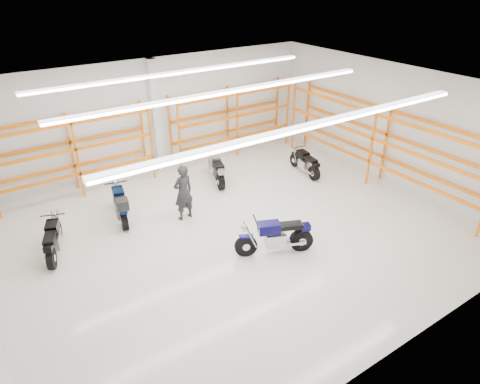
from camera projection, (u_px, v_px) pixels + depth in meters
ground at (237, 231)px, 13.78m from camera, size 14.00×14.00×0.00m
room_shell at (236, 134)px, 12.26m from camera, size 14.02×12.02×4.51m
motorcycle_main at (278, 237)px, 12.48m from camera, size 2.22×1.17×1.16m
motorcycle_back_a at (53, 241)px, 12.42m from camera, size 0.97×2.02×1.03m
motorcycle_back_b at (121, 205)px, 14.07m from camera, size 0.90×2.31×1.19m
motorcycle_back_c at (216, 169)px, 16.70m from camera, size 1.02×2.21×1.12m
motorcycle_back_d at (306, 163)px, 17.32m from camera, size 0.71×2.03×1.00m
standing_man at (183, 193)px, 14.02m from camera, size 0.75×0.54×1.94m
structural_column at (156, 117)px, 16.99m from camera, size 0.32×0.32×4.50m
pallet_racking_back_left at (73, 148)px, 15.28m from camera, size 5.67×0.87×3.00m
pallet_racking_back_right at (232, 115)px, 18.64m from camera, size 5.67×0.87×3.00m
pallet_racking_side at (380, 138)px, 16.12m from camera, size 0.87×9.07×3.00m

